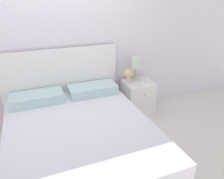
{
  "coord_description": "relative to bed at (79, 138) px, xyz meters",
  "views": [
    {
      "loc": [
        -0.45,
        -3.21,
        1.95
      ],
      "look_at": [
        0.6,
        -0.57,
        0.69
      ],
      "focal_mm": 35.0,
      "sensor_mm": 36.0,
      "label": 1
    }
  ],
  "objects": [
    {
      "name": "ground_plane",
      "position": [
        0.0,
        0.96,
        -0.29
      ],
      "size": [
        12.0,
        12.0,
        0.0
      ],
      "primitive_type": "plane",
      "color": "silver"
    },
    {
      "name": "wall_back",
      "position": [
        0.0,
        1.03,
        1.01
      ],
      "size": [
        8.0,
        0.06,
        2.6
      ],
      "color": "white",
      "rests_on": "ground_plane"
    },
    {
      "name": "bed",
      "position": [
        0.0,
        0.0,
        0.0
      ],
      "size": [
        1.75,
        2.09,
        1.21
      ],
      "color": "beige",
      "rests_on": "ground_plane"
    },
    {
      "name": "nightstand",
      "position": [
        1.21,
        0.72,
        0.01
      ],
      "size": [
        0.47,
        0.47,
        0.59
      ],
      "color": "white",
      "rests_on": "ground_plane"
    },
    {
      "name": "table_lamp",
      "position": [
        1.2,
        0.82,
        0.58
      ],
      "size": [
        0.18,
        0.18,
        0.39
      ],
      "color": "beige",
      "rests_on": "nightstand"
    },
    {
      "name": "flower_vase",
      "position": [
        1.04,
        0.75,
        0.45
      ],
      "size": [
        0.14,
        0.14,
        0.23
      ],
      "color": "silver",
      "rests_on": "nightstand"
    },
    {
      "name": "teacup",
      "position": [
        1.13,
        0.58,
        0.32
      ],
      "size": [
        0.1,
        0.1,
        0.05
      ],
      "color": "white",
      "rests_on": "nightstand"
    },
    {
      "name": "alarm_clock",
      "position": [
        1.34,
        0.65,
        0.33
      ],
      "size": [
        0.06,
        0.04,
        0.06
      ],
      "color": "white",
      "rests_on": "nightstand"
    }
  ]
}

